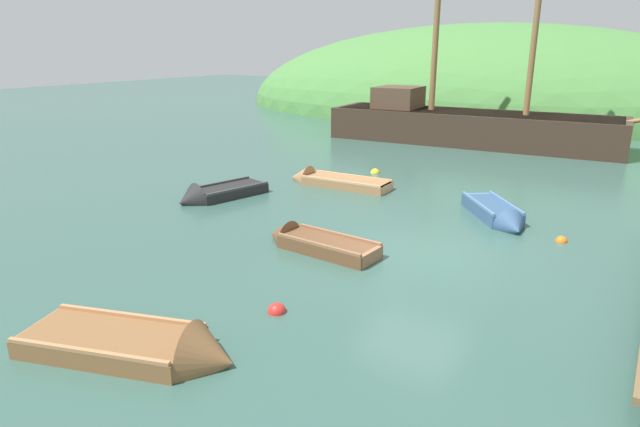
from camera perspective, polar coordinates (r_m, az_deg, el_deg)
The scene contains 11 objects.
ground_plane at distance 13.35m, azimuth 10.05°, elevation -4.20°, with size 120.00×120.00×0.00m, color #33564C.
shore_hill at distance 45.91m, azimuth 16.73°, elevation 10.53°, with size 40.83×26.67×12.89m, color #477F3D.
sailing_ship at distance 28.99m, azimuth 15.19°, elevation 8.28°, with size 16.95×4.44×12.82m.
rowboat_outer_right at distance 18.15m, azimuth -10.94°, elevation 1.85°, with size 1.84×3.28×1.09m.
rowboat_near_dock at distance 19.62m, azimuth 1.07°, elevation 3.29°, with size 3.93×1.18×1.02m.
rowboat_far at distance 13.46m, azimuth -0.72°, elevation -3.27°, with size 3.16×1.18×0.92m.
rowboat_portside at distance 16.43m, azimuth 18.06°, elevation -0.22°, with size 2.61×2.97×0.89m.
rowboat_outer_left at distance 9.48m, azimuth -17.61°, elevation -13.55°, with size 3.80×2.30×1.21m.
buoy_red at distance 10.47m, azimuth -4.54°, elevation -10.24°, with size 0.36×0.36×0.36m, color red.
buoy_orange at distance 15.28m, azimuth 23.97°, elevation -2.70°, with size 0.30×0.30×0.30m, color orange.
buoy_yellow at distance 21.55m, azimuth 5.80°, elevation 4.24°, with size 0.37×0.37×0.37m, color yellow.
Camera 1 is at (4.58, -11.58, 4.83)m, focal length 30.53 mm.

